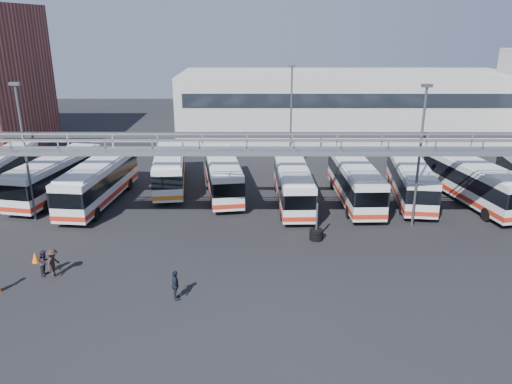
{
  "coord_description": "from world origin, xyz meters",
  "views": [
    {
      "loc": [
        0.65,
        -26.73,
        14.17
      ],
      "look_at": [
        0.59,
        6.0,
        2.93
      ],
      "focal_mm": 35.0,
      "sensor_mm": 36.0,
      "label": 1
    }
  ],
  "objects_px": {
    "bus_6": "(355,180)",
    "light_pole_back": "(291,112)",
    "bus_2": "(98,181)",
    "bus_5": "(293,184)",
    "pedestrian_b": "(45,263)",
    "bus_1": "(56,175)",
    "tire_stack": "(316,234)",
    "light_pole_mid": "(420,149)",
    "bus_4": "(223,174)",
    "bus_7": "(410,180)",
    "cone_right": "(35,257)",
    "bus_0": "(4,167)",
    "bus_3": "(170,168)",
    "pedestrian_c": "(53,263)",
    "light_pole_left": "(24,146)",
    "pedestrian_d": "(175,285)",
    "bus_8": "(474,181)"
  },
  "relations": [
    {
      "from": "bus_6",
      "to": "light_pole_back",
      "type": "bearing_deg",
      "value": 113.4
    },
    {
      "from": "light_pole_back",
      "to": "bus_2",
      "type": "height_order",
      "value": "light_pole_back"
    },
    {
      "from": "bus_5",
      "to": "pedestrian_b",
      "type": "height_order",
      "value": "bus_5"
    },
    {
      "from": "bus_1",
      "to": "tire_stack",
      "type": "xyz_separation_m",
      "value": [
        20.99,
        -8.85,
        -1.46
      ]
    },
    {
      "from": "pedestrian_b",
      "to": "tire_stack",
      "type": "bearing_deg",
      "value": -75.07
    },
    {
      "from": "light_pole_mid",
      "to": "bus_2",
      "type": "distance_m",
      "value": 24.94
    },
    {
      "from": "bus_1",
      "to": "bus_6",
      "type": "bearing_deg",
      "value": 7.93
    },
    {
      "from": "bus_4",
      "to": "bus_6",
      "type": "distance_m",
      "value": 11.1
    },
    {
      "from": "bus_7",
      "to": "cone_right",
      "type": "bearing_deg",
      "value": -149.85
    },
    {
      "from": "bus_2",
      "to": "bus_6",
      "type": "xyz_separation_m",
      "value": [
        20.86,
        0.39,
        -0.05
      ]
    },
    {
      "from": "pedestrian_b",
      "to": "cone_right",
      "type": "bearing_deg",
      "value": 37.06
    },
    {
      "from": "bus_2",
      "to": "bus_5",
      "type": "bearing_deg",
      "value": 5.03
    },
    {
      "from": "bus_0",
      "to": "pedestrian_b",
      "type": "relative_size",
      "value": 6.59
    },
    {
      "from": "tire_stack",
      "to": "bus_5",
      "type": "bearing_deg",
      "value": 99.35
    },
    {
      "from": "bus_3",
      "to": "pedestrian_b",
      "type": "height_order",
      "value": "bus_3"
    },
    {
      "from": "pedestrian_c",
      "to": "tire_stack",
      "type": "distance_m",
      "value": 16.73
    },
    {
      "from": "light_pole_left",
      "to": "pedestrian_c",
      "type": "bearing_deg",
      "value": -61.15
    },
    {
      "from": "bus_7",
      "to": "light_pole_mid",
      "type": "bearing_deg",
      "value": -96.78
    },
    {
      "from": "light_pole_mid",
      "to": "bus_7",
      "type": "height_order",
      "value": "light_pole_mid"
    },
    {
      "from": "light_pole_mid",
      "to": "bus_6",
      "type": "xyz_separation_m",
      "value": [
        -3.35,
        5.06,
        -3.86
      ]
    },
    {
      "from": "light_pole_mid",
      "to": "pedestrian_d",
      "type": "height_order",
      "value": "light_pole_mid"
    },
    {
      "from": "bus_0",
      "to": "pedestrian_d",
      "type": "bearing_deg",
      "value": -47.69
    },
    {
      "from": "bus_5",
      "to": "bus_8",
      "type": "distance_m",
      "value": 14.67
    },
    {
      "from": "pedestrian_d",
      "to": "bus_7",
      "type": "bearing_deg",
      "value": -58.23
    },
    {
      "from": "light_pole_back",
      "to": "bus_4",
      "type": "bearing_deg",
      "value": -128.15
    },
    {
      "from": "pedestrian_c",
      "to": "pedestrian_b",
      "type": "bearing_deg",
      "value": 73.71
    },
    {
      "from": "bus_7",
      "to": "pedestrian_b",
      "type": "bearing_deg",
      "value": -145.86
    },
    {
      "from": "bus_3",
      "to": "pedestrian_b",
      "type": "bearing_deg",
      "value": -113.13
    },
    {
      "from": "bus_5",
      "to": "cone_right",
      "type": "height_order",
      "value": "bus_5"
    },
    {
      "from": "bus_0",
      "to": "bus_2",
      "type": "xyz_separation_m",
      "value": [
        9.91,
        -4.62,
        0.2
      ]
    },
    {
      "from": "bus_3",
      "to": "pedestrian_c",
      "type": "bearing_deg",
      "value": -110.97
    },
    {
      "from": "bus_4",
      "to": "bus_6",
      "type": "bearing_deg",
      "value": -18.67
    },
    {
      "from": "light_pole_mid",
      "to": "bus_5",
      "type": "height_order",
      "value": "light_pole_mid"
    },
    {
      "from": "light_pole_left",
      "to": "bus_1",
      "type": "relative_size",
      "value": 0.88
    },
    {
      "from": "light_pole_back",
      "to": "bus_3",
      "type": "distance_m",
      "value": 13.28
    },
    {
      "from": "light_pole_back",
      "to": "bus_7",
      "type": "bearing_deg",
      "value": -45.57
    },
    {
      "from": "bus_1",
      "to": "bus_0",
      "type": "bearing_deg",
      "value": 164.08
    },
    {
      "from": "bus_0",
      "to": "pedestrian_d",
      "type": "relative_size",
      "value": 6.04
    },
    {
      "from": "bus_6",
      "to": "cone_right",
      "type": "bearing_deg",
      "value": -154.86
    },
    {
      "from": "light_pole_left",
      "to": "bus_3",
      "type": "distance_m",
      "value": 12.51
    },
    {
      "from": "bus_3",
      "to": "bus_5",
      "type": "distance_m",
      "value": 11.57
    },
    {
      "from": "light_pole_mid",
      "to": "bus_5",
      "type": "relative_size",
      "value": 0.96
    },
    {
      "from": "bus_2",
      "to": "pedestrian_b",
      "type": "relative_size",
      "value": 7.45
    },
    {
      "from": "bus_7",
      "to": "bus_8",
      "type": "xyz_separation_m",
      "value": [
        4.9,
        -0.82,
        0.12
      ]
    },
    {
      "from": "cone_right",
      "to": "pedestrian_c",
      "type": "bearing_deg",
      "value": -43.93
    },
    {
      "from": "tire_stack",
      "to": "pedestrian_b",
      "type": "bearing_deg",
      "value": -163.1
    },
    {
      "from": "bus_6",
      "to": "bus_7",
      "type": "xyz_separation_m",
      "value": [
        4.67,
        0.43,
        -0.07
      ]
    },
    {
      "from": "bus_2",
      "to": "bus_4",
      "type": "height_order",
      "value": "bus_2"
    },
    {
      "from": "pedestrian_b",
      "to": "bus_6",
      "type": "bearing_deg",
      "value": -60.39
    },
    {
      "from": "light_pole_left",
      "to": "bus_0",
      "type": "height_order",
      "value": "light_pole_left"
    }
  ]
}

